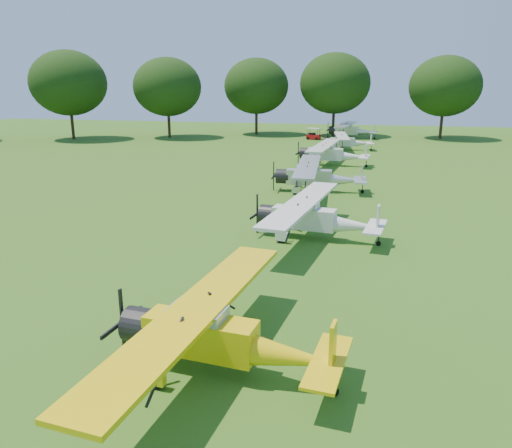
{
  "coord_description": "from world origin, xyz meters",
  "views": [
    {
      "loc": [
        3.87,
        -25.46,
        8.29
      ],
      "look_at": [
        -1.52,
        -1.82,
        1.4
      ],
      "focal_mm": 35.0,
      "sensor_mm": 36.0,
      "label": 1
    }
  ],
  "objects_px": {
    "aircraft_4": "(316,175)",
    "golf_cart": "(313,136)",
    "aircraft_5": "(331,152)",
    "aircraft_2": "(217,333)",
    "aircraft_3": "(314,216)",
    "aircraft_7": "(350,129)",
    "aircraft_6": "(346,141)"
  },
  "relations": [
    {
      "from": "aircraft_2",
      "to": "aircraft_7",
      "type": "height_order",
      "value": "aircraft_7"
    },
    {
      "from": "aircraft_3",
      "to": "aircraft_5",
      "type": "xyz_separation_m",
      "value": [
        -1.16,
        25.57,
        0.05
      ]
    },
    {
      "from": "aircraft_4",
      "to": "golf_cart",
      "type": "relative_size",
      "value": 5.29
    },
    {
      "from": "aircraft_6",
      "to": "aircraft_7",
      "type": "height_order",
      "value": "aircraft_7"
    },
    {
      "from": "golf_cart",
      "to": "aircraft_5",
      "type": "bearing_deg",
      "value": -65.3
    },
    {
      "from": "aircraft_2",
      "to": "aircraft_5",
      "type": "xyz_separation_m",
      "value": [
        0.08,
        39.34,
        0.07
      ]
    },
    {
      "from": "aircraft_2",
      "to": "aircraft_3",
      "type": "height_order",
      "value": "aircraft_3"
    },
    {
      "from": "aircraft_2",
      "to": "golf_cart",
      "type": "bearing_deg",
      "value": 100.29
    },
    {
      "from": "aircraft_2",
      "to": "aircraft_7",
      "type": "bearing_deg",
      "value": 95.53
    },
    {
      "from": "aircraft_2",
      "to": "aircraft_3",
      "type": "xyz_separation_m",
      "value": [
        1.24,
        13.77,
        0.02
      ]
    },
    {
      "from": "aircraft_6",
      "to": "golf_cart",
      "type": "xyz_separation_m",
      "value": [
        -5.44,
        11.23,
        -0.62
      ]
    },
    {
      "from": "aircraft_5",
      "to": "aircraft_6",
      "type": "bearing_deg",
      "value": 90.6
    },
    {
      "from": "aircraft_3",
      "to": "aircraft_6",
      "type": "height_order",
      "value": "aircraft_3"
    },
    {
      "from": "aircraft_2",
      "to": "aircraft_4",
      "type": "xyz_separation_m",
      "value": [
        0.02,
        26.12,
        0.05
      ]
    },
    {
      "from": "aircraft_2",
      "to": "aircraft_4",
      "type": "bearing_deg",
      "value": 96.25
    },
    {
      "from": "aircraft_5",
      "to": "aircraft_7",
      "type": "height_order",
      "value": "aircraft_7"
    },
    {
      "from": "aircraft_4",
      "to": "aircraft_7",
      "type": "height_order",
      "value": "aircraft_7"
    },
    {
      "from": "aircraft_4",
      "to": "aircraft_5",
      "type": "height_order",
      "value": "aircraft_5"
    },
    {
      "from": "aircraft_2",
      "to": "aircraft_6",
      "type": "xyz_separation_m",
      "value": [
        1.01,
        52.19,
        -0.11
      ]
    },
    {
      "from": "aircraft_2",
      "to": "aircraft_5",
      "type": "bearing_deg",
      "value": 96.18
    },
    {
      "from": "golf_cart",
      "to": "aircraft_4",
      "type": "bearing_deg",
      "value": -69.1
    },
    {
      "from": "aircraft_2",
      "to": "golf_cart",
      "type": "relative_size",
      "value": 5.1
    },
    {
      "from": "aircraft_4",
      "to": "aircraft_7",
      "type": "distance_m",
      "value": 40.16
    },
    {
      "from": "aircraft_3",
      "to": "aircraft_2",
      "type": "bearing_deg",
      "value": -87.53
    },
    {
      "from": "aircraft_3",
      "to": "aircraft_5",
      "type": "distance_m",
      "value": 25.6
    },
    {
      "from": "aircraft_2",
      "to": "aircraft_6",
      "type": "height_order",
      "value": "aircraft_2"
    },
    {
      "from": "aircraft_3",
      "to": "golf_cart",
      "type": "relative_size",
      "value": 5.19
    },
    {
      "from": "aircraft_2",
      "to": "aircraft_7",
      "type": "relative_size",
      "value": 0.93
    },
    {
      "from": "aircraft_6",
      "to": "aircraft_7",
      "type": "distance_m",
      "value": 14.09
    },
    {
      "from": "aircraft_2",
      "to": "aircraft_6",
      "type": "bearing_deg",
      "value": 95.19
    },
    {
      "from": "aircraft_3",
      "to": "golf_cart",
      "type": "distance_m",
      "value": 49.98
    },
    {
      "from": "golf_cart",
      "to": "aircraft_2",
      "type": "bearing_deg",
      "value": -71.91
    }
  ]
}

